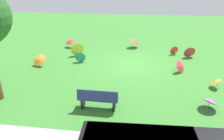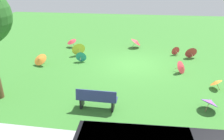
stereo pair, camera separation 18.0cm
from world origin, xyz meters
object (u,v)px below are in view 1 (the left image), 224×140
at_px(park_bench, 98,99).
at_px(parasol_red_4, 70,41).
at_px(parasol_yellow_0, 77,49).
at_px(parasol_red_3, 135,41).
at_px(parasol_orange_1, 39,60).
at_px(parasol_orange_2, 215,81).
at_px(parasol_purple_0, 210,101).
at_px(parasol_red_1, 189,52).
at_px(parasol_red_2, 181,67).
at_px(parasol_teal_0, 80,57).
at_px(parasol_red_0, 174,50).

xyz_separation_m(park_bench, parasol_red_4, (3.70, -7.87, 0.01)).
relative_size(parasol_yellow_0, parasol_red_3, 1.11).
height_order(parasol_orange_1, parasol_yellow_0, parasol_yellow_0).
relative_size(parasol_yellow_0, parasol_orange_2, 1.32).
relative_size(park_bench, parasol_yellow_0, 1.64).
bearing_deg(parasol_purple_0, parasol_red_1, -93.74).
xyz_separation_m(parasol_red_1, parasol_purple_0, (0.40, 6.17, -0.02)).
height_order(parasol_red_2, parasol_red_3, parasol_red_3).
height_order(parasol_yellow_0, parasol_teal_0, parasol_yellow_0).
relative_size(parasol_yellow_0, parasol_red_4, 1.01).
xyz_separation_m(parasol_red_0, parasol_teal_0, (6.02, 2.25, 0.04)).
height_order(parasol_red_1, parasol_teal_0, parasol_red_1).
relative_size(parasol_red_1, parasol_orange_1, 0.86).
bearing_deg(parasol_purple_0, parasol_red_3, -67.72).
bearing_deg(parasol_teal_0, park_bench, 112.76).
height_order(parasol_red_1, parasol_red_3, parasol_red_3).
bearing_deg(parasol_red_0, park_bench, 61.66).
distance_m(parasol_red_0, parasol_orange_1, 8.90).
height_order(parasol_purple_0, parasol_teal_0, parasol_teal_0).
relative_size(parasol_red_0, parasol_red_4, 0.64).
xyz_separation_m(parasol_red_1, parasol_yellow_0, (7.48, 0.60, 0.06)).
height_order(parasol_red_3, parasol_orange_2, parasol_red_3).
bearing_deg(parasol_red_3, parasol_red_0, 155.52).
bearing_deg(parasol_red_1, parasol_orange_1, 16.82).
xyz_separation_m(parasol_red_3, parasol_orange_2, (-3.98, 5.98, -0.15)).
xyz_separation_m(parasol_red_2, parasol_purple_0, (-0.54, 3.52, 0.02)).
xyz_separation_m(park_bench, parasol_teal_0, (2.10, -5.01, -0.13)).
xyz_separation_m(parasol_red_3, parasol_red_4, (4.89, 0.63, -0.02)).
bearing_deg(parasol_purple_0, parasol_red_2, -81.31).
distance_m(park_bench, parasol_red_3, 8.58).
xyz_separation_m(parasol_orange_1, parasol_yellow_0, (-1.71, -2.18, 0.04)).
distance_m(parasol_red_1, parasol_yellow_0, 7.51).
bearing_deg(parasol_red_4, parasol_orange_1, 80.16).
bearing_deg(parasol_orange_1, parasol_teal_0, -156.19).
relative_size(parasol_red_0, parasol_teal_0, 0.91).
height_order(park_bench, parasol_red_3, park_bench).
height_order(parasol_red_4, parasol_orange_2, parasol_red_4).
xyz_separation_m(parasol_red_2, parasol_red_3, (2.69, -4.36, 0.14)).
distance_m(parasol_red_2, parasol_purple_0, 3.56).
relative_size(parasol_orange_1, parasol_yellow_0, 1.00).
relative_size(park_bench, parasol_orange_1, 1.64).
distance_m(parasol_orange_1, parasol_red_3, 7.15).
height_order(parasol_yellow_0, parasol_red_4, parasol_yellow_0).
bearing_deg(park_bench, parasol_red_2, -133.18).
bearing_deg(parasol_orange_2, parasol_purple_0, 68.31).
bearing_deg(parasol_red_0, parasol_orange_1, 21.42).
height_order(parasol_orange_1, parasol_purple_0, parasol_orange_1).
height_order(parasol_red_2, parasol_yellow_0, parasol_yellow_0).
bearing_deg(parasol_red_2, parasol_yellow_0, -17.44).
distance_m(parasol_red_2, parasol_orange_1, 8.25).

